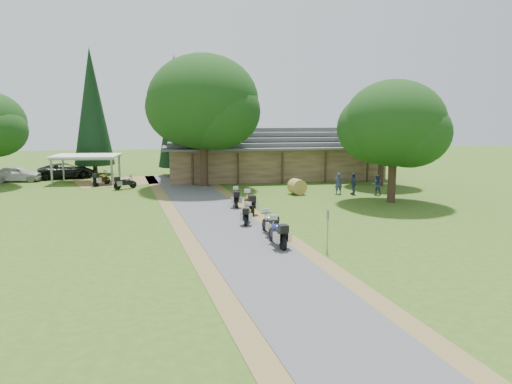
{
  "coord_description": "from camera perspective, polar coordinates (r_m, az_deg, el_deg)",
  "views": [
    {
      "loc": [
        -2.81,
        -24.15,
        6.68
      ],
      "look_at": [
        1.59,
        5.8,
        1.6
      ],
      "focal_mm": 35.0,
      "sensor_mm": 36.0,
      "label": 1
    }
  ],
  "objects": [
    {
      "name": "sign_post",
      "position": [
        23.71,
        8.18,
        -4.4
      ],
      "size": [
        0.37,
        0.06,
        2.03
      ],
      "primitive_type": null,
      "color": "gray",
      "rests_on": "ground"
    },
    {
      "name": "carport",
      "position": [
        48.16,
        -18.78,
        2.55
      ],
      "size": [
        6.07,
        4.29,
        2.51
      ],
      "primitive_type": null,
      "rotation": [
        0.0,
        0.0,
        -0.08
      ],
      "color": "white",
      "rests_on": "ground"
    },
    {
      "name": "motorcycle_row_c",
      "position": [
        29.2,
        -0.97,
        -2.5
      ],
      "size": [
        1.0,
        1.82,
        1.19
      ],
      "primitive_type": null,
      "rotation": [
        0.0,
        0.0,
        1.31
      ],
      "color": "#D4A501",
      "rests_on": "ground"
    },
    {
      "name": "hay_bale",
      "position": [
        39.36,
        4.72,
        0.61
      ],
      "size": [
        1.45,
        1.38,
        1.21
      ],
      "primitive_type": "cylinder",
      "rotation": [
        1.57,
        0.0,
        0.26
      ],
      "color": "olive",
      "rests_on": "ground"
    },
    {
      "name": "motorcycle_carport_b",
      "position": [
        43.22,
        -14.74,
        1.14
      ],
      "size": [
        1.83,
        1.44,
        1.22
      ],
      "primitive_type": null,
      "rotation": [
        0.0,
        0.0,
        0.55
      ],
      "color": "slate",
      "rests_on": "ground"
    },
    {
      "name": "oak_lodge_right",
      "position": [
        44.79,
        14.23,
        6.31
      ],
      "size": [
        5.72,
        5.72,
        8.79
      ],
      "primitive_type": null,
      "color": "#13340F",
      "rests_on": "ground"
    },
    {
      "name": "driveway",
      "position": [
        29.02,
        -3.58,
        -3.8
      ],
      "size": [
        51.95,
        51.95,
        0.0
      ],
      "primitive_type": "plane",
      "rotation": [
        0.0,
        0.0,
        0.14
      ],
      "color": "#48484A",
      "rests_on": "ground"
    },
    {
      "name": "oak_driveway",
      "position": [
        36.75,
        15.46,
        5.89
      ],
      "size": [
        7.2,
        7.2,
        9.13
      ],
      "primitive_type": null,
      "color": "#13340F",
      "rests_on": "ground"
    },
    {
      "name": "motorcycle_row_d",
      "position": [
        32.18,
        -0.78,
        -1.14
      ],
      "size": [
        0.86,
        2.17,
        1.45
      ],
      "primitive_type": null,
      "rotation": [
        0.0,
        0.0,
        1.65
      ],
      "color": "orange",
      "rests_on": "ground"
    },
    {
      "name": "lodge",
      "position": [
        49.13,
        2.0,
        4.58
      ],
      "size": [
        21.4,
        9.4,
        4.9
      ],
      "primitive_type": null,
      "color": "brown",
      "rests_on": "ground"
    },
    {
      "name": "person_b",
      "position": [
        39.98,
        13.64,
        0.99
      ],
      "size": [
        0.59,
        0.47,
        1.86
      ],
      "primitive_type": "imported",
      "rotation": [
        0.0,
        0.0,
        2.97
      ],
      "color": "navy",
      "rests_on": "ground"
    },
    {
      "name": "motorcycle_row_e",
      "position": [
        34.37,
        -2.29,
        -0.59
      ],
      "size": [
        0.72,
        1.92,
        1.29
      ],
      "primitive_type": null,
      "rotation": [
        0.0,
        0.0,
        1.51
      ],
      "color": "black",
      "rests_on": "ground"
    },
    {
      "name": "motorcycle_row_a",
      "position": [
        24.5,
        2.49,
        -4.59
      ],
      "size": [
        0.96,
        2.14,
        1.42
      ],
      "primitive_type": null,
      "rotation": [
        0.0,
        0.0,
        1.71
      ],
      "color": "navy",
      "rests_on": "ground"
    },
    {
      "name": "ground",
      "position": [
        25.21,
        -1.67,
        -5.84
      ],
      "size": [
        120.0,
        120.0,
        0.0
      ],
      "primitive_type": "plane",
      "color": "#345518",
      "rests_on": "ground"
    },
    {
      "name": "person_c",
      "position": [
        39.89,
        11.07,
        1.14
      ],
      "size": [
        0.4,
        0.56,
        1.97
      ],
      "primitive_type": "imported",
      "rotation": [
        0.0,
        0.0,
        4.72
      ],
      "color": "navy",
      "rests_on": "ground"
    },
    {
      "name": "car_dark_suv",
      "position": [
        51.69,
        -20.86,
        2.69
      ],
      "size": [
        3.78,
        6.13,
        2.19
      ],
      "primitive_type": "imported",
      "rotation": [
        0.0,
        0.0,
        1.82
      ],
      "color": "black",
      "rests_on": "ground"
    },
    {
      "name": "motorcycle_row_b",
      "position": [
        26.73,
        1.56,
        -3.51
      ],
      "size": [
        0.92,
        1.98,
        1.31
      ],
      "primitive_type": null,
      "rotation": [
        0.0,
        0.0,
        1.73
      ],
      "color": "#92969A",
      "rests_on": "ground"
    },
    {
      "name": "car_white_sedan",
      "position": [
        51.03,
        -25.68,
        2.11
      ],
      "size": [
        2.35,
        5.55,
        1.85
      ],
      "primitive_type": "imported",
      "rotation": [
        0.0,
        0.0,
        1.57
      ],
      "color": "silver",
      "rests_on": "ground"
    },
    {
      "name": "cedar_near",
      "position": [
        50.34,
        -9.19,
        8.56
      ],
      "size": [
        3.58,
        3.58,
        11.88
      ],
      "primitive_type": "cone",
      "color": "black",
      "rests_on": "ground"
    },
    {
      "name": "person_a",
      "position": [
        39.85,
        9.41,
        1.17
      ],
      "size": [
        0.59,
        0.45,
        1.96
      ],
      "primitive_type": "imported",
      "rotation": [
        0.0,
        0.0,
        3.06
      ],
      "color": "navy",
      "rests_on": "ground"
    },
    {
      "name": "motorcycle_carport_a",
      "position": [
        45.73,
        -17.25,
        1.51
      ],
      "size": [
        1.5,
        1.92,
        1.28
      ],
      "primitive_type": null,
      "rotation": [
        0.0,
        0.0,
        1.02
      ],
      "color": "#D6D70C",
      "rests_on": "ground"
    },
    {
      "name": "oak_lodge_left",
      "position": [
        43.02,
        -6.03,
        8.37
      ],
      "size": [
        9.44,
        9.44,
        11.71
      ],
      "primitive_type": null,
      "color": "#13340F",
      "rests_on": "ground"
    },
    {
      "name": "cedar_far",
      "position": [
        53.19,
        -18.21,
        8.7
      ],
      "size": [
        3.97,
        3.97,
        12.69
      ],
      "primitive_type": "cone",
      "color": "black",
      "rests_on": "ground"
    }
  ]
}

